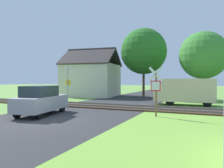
# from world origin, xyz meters

# --- Properties ---
(ground_plane) EXTENTS (160.00, 160.00, 0.00)m
(ground_plane) POSITION_xyz_m (0.00, 0.00, 0.00)
(ground_plane) COLOR #6B9942
(road_asphalt) EXTENTS (7.75, 80.00, 0.01)m
(road_asphalt) POSITION_xyz_m (0.00, 2.00, 0.00)
(road_asphalt) COLOR #2D2D30
(road_asphalt) RESTS_ON ground
(grass_verge) EXTENTS (6.00, 20.00, 0.01)m
(grass_verge) POSITION_xyz_m (6.87, -2.00, 0.00)
(grass_verge) COLOR #75A83B
(grass_verge) RESTS_ON ground
(rail_track) EXTENTS (60.00, 2.60, 0.22)m
(rail_track) POSITION_xyz_m (0.00, 6.60, 0.06)
(rail_track) COLOR #422D1E
(rail_track) RESTS_ON ground
(stop_sign_near) EXTENTS (0.87, 0.20, 2.91)m
(stop_sign_near) POSITION_xyz_m (4.97, 3.71, 1.66)
(stop_sign_near) COLOR brown
(stop_sign_near) RESTS_ON ground
(crossing_sign_far) EXTENTS (0.88, 0.13, 3.64)m
(crossing_sign_far) POSITION_xyz_m (-5.12, 9.38, 2.04)
(crossing_sign_far) COLOR #9E9EA5
(crossing_sign_far) RESTS_ON ground
(house) EXTENTS (7.49, 7.36, 6.36)m
(house) POSITION_xyz_m (-6.42, 16.66, 2.25)
(house) COLOR beige
(house) RESTS_ON ground
(tree_center) EXTENTS (5.72, 5.72, 8.57)m
(tree_center) POSITION_xyz_m (0.43, 17.68, 5.70)
(tree_center) COLOR #513823
(tree_center) RESTS_ON ground
(tree_right) EXTENTS (4.96, 4.96, 7.20)m
(tree_right) POSITION_xyz_m (7.34, 15.81, 4.71)
(tree_right) COLOR #513823
(tree_right) RESTS_ON ground
(mail_truck) EXTENTS (5.01, 2.16, 2.24)m
(mail_truck) POSITION_xyz_m (6.07, 10.50, 1.24)
(mail_truck) COLOR beige
(mail_truck) RESTS_ON ground
(parked_car) EXTENTS (2.35, 4.23, 1.78)m
(parked_car) POSITION_xyz_m (-1.55, 1.52, 0.89)
(parked_car) COLOR #99999E
(parked_car) RESTS_ON ground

